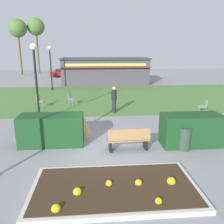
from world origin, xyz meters
name	(u,v)px	position (x,y,z in m)	size (l,w,h in m)	color
ground_plane	(108,150)	(0.00, 0.00, 0.00)	(80.00, 80.00, 0.00)	gray
lawn_patch	(100,97)	(0.00, 10.81, 0.00)	(36.00, 12.00, 0.01)	#4C7A38
flower_bed	(115,188)	(0.00, -2.80, 0.09)	(4.78, 2.51, 0.32)	beige
park_bench	(128,139)	(0.79, -0.11, 0.48)	(1.73, 0.62, 0.95)	#9E7547
hedge_left	(52,130)	(-2.37, 0.79, 0.65)	(2.68, 1.10, 1.31)	#19421E
hedge_right	(191,130)	(3.53, 0.26, 0.67)	(2.49, 1.10, 1.34)	#19421E
ornamental_grass_behind_left	(83,123)	(-1.11, 1.74, 0.63)	(0.79, 0.79, 1.25)	tan
ornamental_grass_behind_right	(162,129)	(2.53, 1.02, 0.46)	(0.50, 0.50, 0.93)	tan
lamppost_mid	(36,73)	(-3.71, 4.38, 2.70)	(0.36, 0.36, 4.29)	black
lamppost_far	(51,63)	(-4.74, 14.96, 2.70)	(0.36, 0.36, 4.29)	black
trash_bin	(184,139)	(3.08, -0.21, 0.47)	(0.52, 0.52, 0.95)	#2D4233
food_kiosk	(105,71)	(0.88, 19.02, 1.52)	(10.22, 4.66, 3.02)	#47424C
cafe_chair_west	(204,105)	(6.45, 5.05, 0.53)	(0.51, 0.51, 0.89)	gray
cafe_chair_east	(71,98)	(-2.21, 8.20, 0.53)	(0.62, 0.62, 0.89)	gray
cafe_chair_center	(40,100)	(-4.36, 7.53, 0.53)	(0.52, 0.52, 0.89)	gray
person_strolling	(114,99)	(0.75, 5.74, 0.86)	(0.34, 0.34, 1.69)	#23232D
parked_car_west_slot	(65,73)	(-4.80, 26.51, 0.64)	(4.30, 2.25, 1.20)	maroon
parked_car_center_slot	(97,72)	(0.02, 26.50, 0.64)	(4.35, 2.37, 1.20)	#2D6638
tree_left_bg	(36,27)	(-9.65, 31.63, 7.48)	(2.80, 2.80, 8.98)	brown
tree_right_bg	(18,29)	(-12.13, 30.24, 7.10)	(2.80, 2.80, 8.59)	brown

